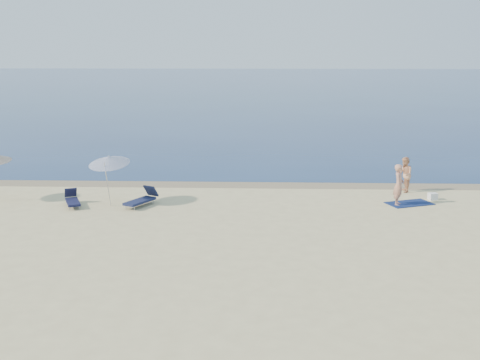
# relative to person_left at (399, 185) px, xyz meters

# --- Properties ---
(sea) EXTENTS (240.00, 160.00, 0.01)m
(sea) POSITION_rel_person_left_xyz_m (-3.90, 84.31, -0.91)
(sea) COLOR #0C234D
(sea) RESTS_ON ground
(wet_sand_strip) EXTENTS (240.00, 1.60, 0.00)m
(wet_sand_strip) POSITION_rel_person_left_xyz_m (-3.90, 3.71, -0.91)
(wet_sand_strip) COLOR #847254
(wet_sand_strip) RESTS_ON ground
(person_left) EXTENTS (0.63, 0.77, 1.82)m
(person_left) POSITION_rel_person_left_xyz_m (0.00, 0.00, 0.00)
(person_left) COLOR tan
(person_left) RESTS_ON ground
(person_right) EXTENTS (0.66, 0.84, 1.70)m
(person_right) POSITION_rel_person_left_xyz_m (0.82, 2.44, -0.06)
(person_right) COLOR tan
(person_right) RESTS_ON ground
(beach_towel) EXTENTS (2.24, 1.75, 0.03)m
(beach_towel) POSITION_rel_person_left_xyz_m (0.57, 0.21, -0.90)
(beach_towel) COLOR #0D1A45
(beach_towel) RESTS_ON ground
(white_bag) EXTENTS (0.44, 0.40, 0.32)m
(white_bag) POSITION_rel_person_left_xyz_m (1.79, 0.96, -0.75)
(white_bag) COLOR white
(white_bag) RESTS_ON ground
(umbrella_near) EXTENTS (2.16, 2.18, 2.36)m
(umbrella_near) POSITION_rel_person_left_xyz_m (-12.66, -0.38, 1.08)
(umbrella_near) COLOR silver
(umbrella_near) RESTS_ON ground
(lounger_left) EXTENTS (1.11, 1.66, 0.70)m
(lounger_left) POSITION_rel_person_left_xyz_m (-14.28, -0.69, -0.66)
(lounger_left) COLOR #121534
(lounger_left) RESTS_ON ground
(lounger_right) EXTENTS (1.36, 1.85, 0.79)m
(lounger_right) POSITION_rel_person_left_xyz_m (-11.25, -0.54, -0.62)
(lounger_right) COLOR #161C3D
(lounger_right) RESTS_ON ground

